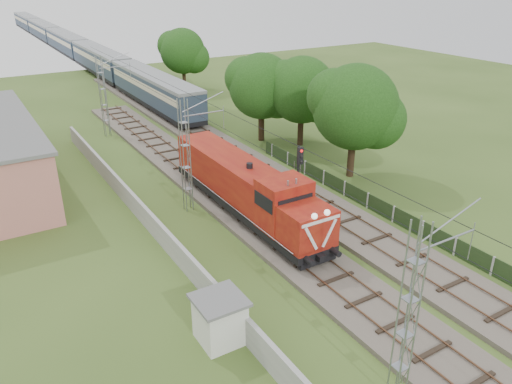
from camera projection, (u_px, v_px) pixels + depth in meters
ground at (328, 278)px, 27.67m from camera, size 140.00×140.00×0.00m
track_main at (261, 225)px, 33.04m from camera, size 4.20×70.00×0.45m
track_side at (233, 154)px, 45.54m from camera, size 4.20×80.00×0.45m
catenary at (186, 156)px, 33.95m from camera, size 3.31×70.00×8.00m
boundary_wall at (141, 211)px, 33.63m from camera, size 0.25×40.00×1.50m
fence at (394, 214)px, 33.55m from camera, size 0.12×32.00×1.20m
locomotive at (246, 187)px, 33.75m from camera, size 2.89×16.51×4.19m
coach_rake at (66, 42)px, 96.29m from camera, size 3.12×116.80×3.61m
signal_post at (299, 170)px, 32.81m from camera, size 0.58×0.45×5.23m
relay_hut at (220, 319)px, 22.66m from camera, size 2.23×2.23×2.30m
tree_a at (356, 108)px, 38.97m from camera, size 7.07×6.74×9.17m
tree_b at (303, 91)px, 46.39m from camera, size 6.53×6.22×8.46m
tree_c at (262, 87)px, 47.68m from camera, size 6.58×6.27×8.53m
tree_d at (183, 52)px, 68.41m from camera, size 6.44×6.14×8.35m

